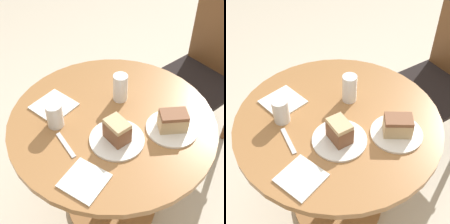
# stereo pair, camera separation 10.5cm
# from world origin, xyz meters

# --- Properties ---
(ground_plane) EXTENTS (8.00, 8.00, 0.00)m
(ground_plane) POSITION_xyz_m (0.00, 0.00, 0.00)
(ground_plane) COLOR beige
(table) EXTENTS (0.90, 0.90, 0.71)m
(table) POSITION_xyz_m (0.00, 0.00, 0.51)
(table) COLOR #9E6B3D
(table) RESTS_ON ground_plane
(chair) EXTENTS (0.46, 0.46, 0.97)m
(chair) POSITION_xyz_m (-0.12, 0.81, 0.51)
(chair) COLOR brown
(chair) RESTS_ON ground_plane
(plate_near) EXTENTS (0.22, 0.22, 0.01)m
(plate_near) POSITION_xyz_m (0.20, 0.15, 0.71)
(plate_near) COLOR white
(plate_near) RESTS_ON table
(plate_far) EXTENTS (0.22, 0.22, 0.01)m
(plate_far) POSITION_xyz_m (0.11, -0.06, 0.71)
(plate_far) COLOR white
(plate_far) RESTS_ON table
(cake_slice_near) EXTENTS (0.12, 0.14, 0.08)m
(cake_slice_near) POSITION_xyz_m (0.20, 0.15, 0.76)
(cake_slice_near) COLOR tan
(cake_slice_near) RESTS_ON plate_near
(cake_slice_far) EXTENTS (0.10, 0.07, 0.09)m
(cake_slice_far) POSITION_xyz_m (0.11, -0.06, 0.76)
(cake_slice_far) COLOR brown
(cake_slice_far) RESTS_ON plate_far
(glass_lemonade) EXTENTS (0.07, 0.07, 0.11)m
(glass_lemonade) POSITION_xyz_m (-0.12, -0.21, 0.76)
(glass_lemonade) COLOR beige
(glass_lemonade) RESTS_ON table
(glass_water) EXTENTS (0.07, 0.07, 0.13)m
(glass_water) POSITION_xyz_m (-0.08, 0.11, 0.76)
(glass_water) COLOR silver
(glass_water) RESTS_ON table
(napkin_stack) EXTENTS (0.20, 0.20, 0.01)m
(napkin_stack) POSITION_xyz_m (-0.22, -0.16, 0.71)
(napkin_stack) COLOR white
(napkin_stack) RESTS_ON table
(spoon) EXTENTS (0.15, 0.03, 0.00)m
(spoon) POSITION_xyz_m (0.00, -0.24, 0.71)
(spoon) COLOR silver
(spoon) RESTS_ON table
(napkin_side) EXTENTS (0.19, 0.19, 0.01)m
(napkin_side) POSITION_xyz_m (0.18, -0.28, 0.71)
(napkin_side) COLOR white
(napkin_side) RESTS_ON table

